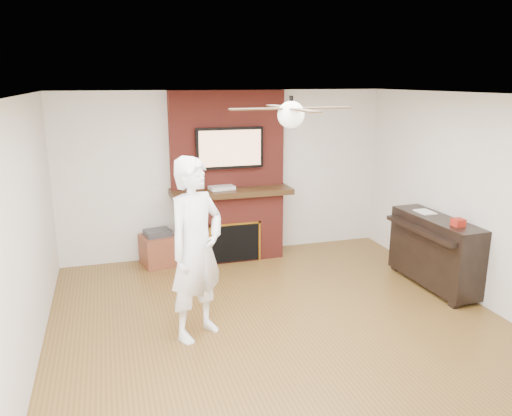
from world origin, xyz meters
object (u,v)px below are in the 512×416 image
object	(u,v)px
fireplace	(230,193)
person	(196,249)
piano	(434,250)
side_table	(158,249)

from	to	relation	value
fireplace	person	xyz separation A→B (m)	(-0.91, -2.29, -0.04)
person	fireplace	bearing A→B (deg)	33.65
fireplace	person	size ratio (longest dim) A/B	1.30
fireplace	piano	distance (m)	2.99
person	side_table	xyz separation A→B (m)	(-0.19, 2.22, -0.71)
person	side_table	bearing A→B (deg)	60.21
fireplace	piano	bearing A→B (deg)	-39.69
fireplace	piano	xyz separation A→B (m)	(2.27, -1.89, -0.50)
piano	fireplace	bearing A→B (deg)	138.64
fireplace	side_table	distance (m)	1.33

